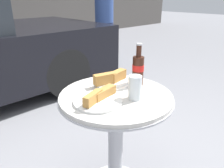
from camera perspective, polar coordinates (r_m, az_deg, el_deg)
name	(u,v)px	position (r m, az deg, el deg)	size (l,w,h in m)	color
bistro_table	(116,126)	(1.27, 0.96, -10.87)	(0.62, 0.62, 0.68)	#B7B7BC
cola_bottle_left	(138,69)	(1.28, 6.83, 3.94)	(0.07, 0.07, 0.25)	#3D1E14
drinking_glass	(135,89)	(1.11, 6.00, -1.19)	(0.07, 0.07, 0.12)	silver
lunch_plate_near	(112,80)	(1.30, -0.12, 1.06)	(0.23, 0.21, 0.07)	white
lunch_plate_far	(99,99)	(1.09, -3.50, -3.85)	(0.25, 0.24, 0.06)	white
pedestrian	(104,14)	(3.92, -2.05, 17.73)	(0.32, 0.32, 1.55)	navy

